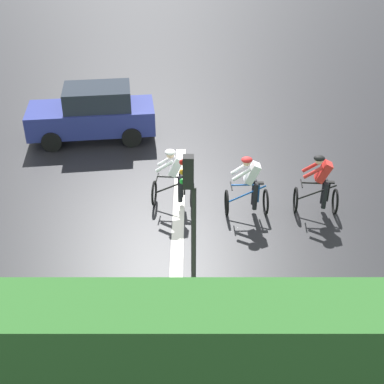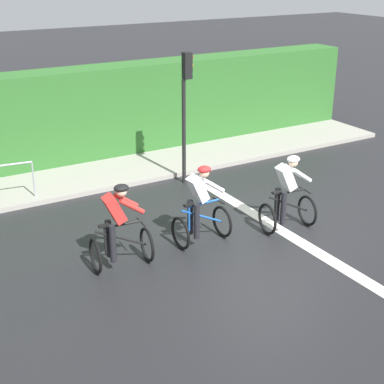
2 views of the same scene
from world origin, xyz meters
name	(u,v)px [view 1 (image 1 of 2)]	position (x,y,z in m)	size (l,w,h in m)	color
ground_plane	(184,209)	(0.00, 0.00, 0.00)	(80.00, 80.00, 0.00)	black
sidewalk_kerb	(291,362)	(5.15, 2.00, 0.06)	(2.80, 18.44, 0.12)	#9E998E
hedge_wall	(312,369)	(6.35, 2.00, 1.32)	(1.10, 18.44, 2.64)	#2D6628
road_marking_stop_line	(179,209)	(0.00, -0.15, 0.00)	(7.00, 0.30, 0.01)	silver
cyclist_lead	(319,186)	(0.11, 3.46, 0.80)	(0.76, 1.13, 1.66)	black
cyclist_second	(249,187)	(0.19, 1.65, 0.80)	(0.72, 1.11, 1.66)	black
cyclist_mid	(174,179)	(-0.20, -0.26, 0.80)	(0.78, 1.14, 1.66)	black
car_navy	(93,113)	(-4.42, -3.05, 0.87)	(2.27, 4.28, 1.76)	navy
traffic_light_near_crossing	(191,208)	(3.34, 0.17, 2.22)	(0.21, 0.31, 3.34)	black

